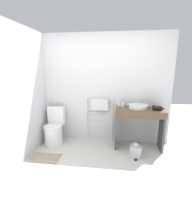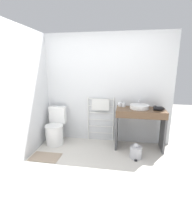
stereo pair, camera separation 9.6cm
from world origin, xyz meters
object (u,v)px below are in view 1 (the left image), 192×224
(toilet, at_px, (54,130))
(towel_radiator, at_px, (100,110))
(cup_near_wall, at_px, (119,104))
(hair_dryer, at_px, (157,108))
(trash_bin, at_px, (136,151))
(sink_basin, at_px, (138,106))
(cup_near_edge, at_px, (123,105))

(toilet, bearing_deg, towel_radiator, 17.39)
(cup_near_wall, bearing_deg, hair_dryer, -18.31)
(hair_dryer, bearing_deg, toilet, -179.92)
(hair_dryer, relative_size, trash_bin, 0.75)
(sink_basin, xyz_separation_m, cup_near_edge, (-0.32, 0.10, 0.00))
(toilet, height_order, cup_near_wall, cup_near_wall)
(towel_radiator, distance_m, sink_basin, 0.87)
(sink_basin, distance_m, trash_bin, 0.91)
(cup_near_edge, bearing_deg, toilet, -172.05)
(toilet, bearing_deg, hair_dryer, 0.08)
(toilet, bearing_deg, cup_near_wall, 10.08)
(trash_bin, bearing_deg, hair_dryer, 42.94)
(sink_basin, height_order, cup_near_edge, cup_near_edge)
(sink_basin, distance_m, hair_dryer, 0.37)
(cup_near_wall, height_order, hair_dryer, cup_near_wall)
(sink_basin, height_order, cup_near_wall, cup_near_wall)
(toilet, xyz_separation_m, towel_radiator, (0.97, 0.30, 0.41))
(cup_near_wall, relative_size, cup_near_edge, 1.10)
(toilet, distance_m, towel_radiator, 1.10)
(cup_near_wall, bearing_deg, towel_radiator, 172.85)
(trash_bin, bearing_deg, toilet, 167.95)
(toilet, xyz_separation_m, trash_bin, (1.75, -0.37, -0.20))
(cup_near_wall, distance_m, cup_near_edge, 0.09)
(trash_bin, bearing_deg, sink_basin, 84.11)
(sink_basin, xyz_separation_m, trash_bin, (-0.05, -0.48, -0.77))
(towel_radiator, bearing_deg, cup_near_wall, -7.15)
(toilet, relative_size, hair_dryer, 3.71)
(towel_radiator, bearing_deg, trash_bin, -41.09)
(towel_radiator, relative_size, sink_basin, 2.64)
(sink_basin, bearing_deg, towel_radiator, 166.48)
(toilet, xyz_separation_m, hair_dryer, (2.16, 0.00, 0.57))
(towel_radiator, relative_size, cup_near_edge, 12.49)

